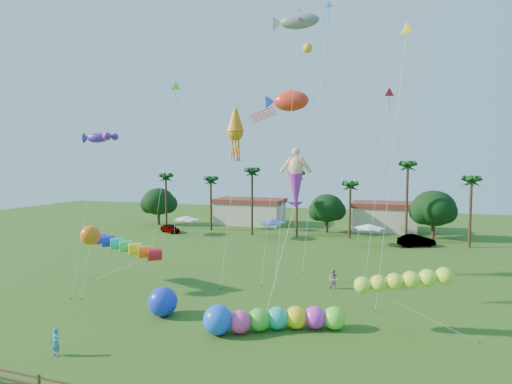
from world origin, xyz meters
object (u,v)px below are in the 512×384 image
(spectator_a, at_px, (56,342))
(blue_ball, at_px, (163,302))
(spectator_b, at_px, (333,279))
(car_b, at_px, (416,241))
(caterpillar_inflatable, at_px, (270,319))
(car_a, at_px, (170,228))

(spectator_a, distance_m, blue_ball, 7.89)
(spectator_a, bearing_deg, spectator_b, 58.71)
(car_b, height_order, blue_ball, blue_ball)
(spectator_b, relative_size, caterpillar_inflatable, 0.19)
(car_a, xyz_separation_m, spectator_a, (15.29, -39.61, 0.14))
(car_a, relative_size, car_b, 0.83)
(caterpillar_inflatable, bearing_deg, spectator_b, 49.29)
(spectator_b, bearing_deg, car_b, 94.40)
(car_b, bearing_deg, car_a, 61.50)
(spectator_a, xyz_separation_m, caterpillar_inflatable, (10.97, 7.23, -0.00))
(car_a, distance_m, caterpillar_inflatable, 41.70)
(car_b, distance_m, caterpillar_inflatable, 34.86)
(spectator_b, distance_m, caterpillar_inflatable, 10.87)
(car_a, bearing_deg, car_b, -60.65)
(spectator_a, relative_size, blue_ball, 0.77)
(caterpillar_inflatable, bearing_deg, blue_ball, 153.94)
(car_a, bearing_deg, spectator_b, -98.28)
(caterpillar_inflatable, bearing_deg, car_b, 45.84)
(spectator_a, bearing_deg, blue_ball, 77.00)
(car_b, xyz_separation_m, spectator_b, (-8.57, -22.43, 0.09))
(car_a, bearing_deg, spectator_a, -130.31)
(car_a, height_order, car_b, car_b)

